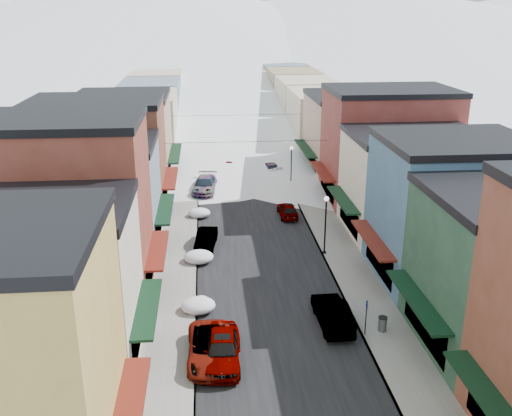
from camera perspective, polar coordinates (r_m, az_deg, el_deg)
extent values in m
cube|color=black|center=(78.26, -2.03, 5.45)|extent=(10.00, 160.00, 0.01)
cube|color=gray|center=(78.17, -6.88, 5.36)|extent=(3.20, 160.00, 0.15)
cube|color=gray|center=(78.87, 2.79, 5.60)|extent=(3.20, 160.00, 0.15)
cube|color=slate|center=(78.14, -5.74, 5.40)|extent=(0.10, 160.00, 0.15)
cube|color=slate|center=(78.67, 1.67, 5.58)|extent=(0.10, 160.00, 0.15)
cube|color=maroon|center=(25.54, -12.60, -19.08)|extent=(1.20, 7.22, 0.15)
cube|color=beige|center=(33.06, -20.76, -7.78)|extent=(10.00, 8.00, 9.00)
cube|color=black|center=(31.28, -21.78, 0.01)|extent=(10.20, 8.20, 0.50)
cube|color=black|center=(32.58, -10.83, -9.77)|extent=(1.20, 6.80, 0.15)
cube|color=maroon|center=(39.73, -18.84, -0.61)|extent=(11.00, 8.00, 12.00)
cube|color=black|center=(38.16, -19.86, 8.25)|extent=(11.20, 8.20, 0.50)
cube|color=maroon|center=(39.74, -9.81, -4.15)|extent=(1.20, 6.80, 0.15)
cube|color=gray|center=(48.03, -15.83, 0.91)|extent=(10.00, 9.00, 8.50)
cube|color=black|center=(46.86, -16.33, 6.13)|extent=(10.20, 9.20, 0.50)
cube|color=black|center=(47.63, -9.09, -0.07)|extent=(1.20, 7.65, 0.15)
cube|color=brown|center=(56.45, -15.37, 4.73)|extent=(12.00, 9.00, 10.50)
cube|color=black|center=(55.37, -15.88, 10.24)|extent=(12.20, 9.20, 0.50)
cube|color=maroon|center=(56.18, -8.54, 2.98)|extent=(1.20, 7.65, 0.15)
cube|color=tan|center=(66.01, -13.06, 6.55)|extent=(10.00, 11.00, 9.50)
cube|color=black|center=(65.12, -13.39, 10.84)|extent=(10.20, 11.20, 0.50)
cube|color=black|center=(65.83, -8.10, 5.44)|extent=(1.20, 9.35, 0.15)
cube|color=black|center=(27.18, 22.62, -17.61)|extent=(1.20, 7.65, 0.15)
cube|color=black|center=(34.04, 15.79, -8.85)|extent=(1.20, 7.65, 0.15)
cube|color=#396180|center=(43.01, 18.88, -0.52)|extent=(10.00, 9.00, 10.00)
cube|color=black|center=(41.61, 19.66, 6.29)|extent=(10.20, 9.20, 0.50)
cube|color=maroon|center=(41.72, 11.55, -3.10)|extent=(1.20, 7.65, 0.15)
cube|color=beige|center=(51.31, 15.38, 2.12)|extent=(11.00, 9.00, 8.50)
cube|color=black|center=(50.21, 15.84, 7.03)|extent=(11.20, 9.20, 0.50)
cube|color=black|center=(49.84, 8.68, 0.84)|extent=(1.20, 7.65, 0.15)
cube|color=maroon|center=(59.34, 13.01, 5.88)|extent=(12.00, 9.00, 11.00)
cube|color=black|center=(58.31, 13.44, 11.38)|extent=(12.20, 9.20, 0.50)
cube|color=maroon|center=(58.23, 6.63, 3.66)|extent=(1.20, 7.65, 0.15)
cube|color=tan|center=(68.63, 9.62, 7.05)|extent=(10.00, 11.00, 9.00)
cube|color=black|center=(67.79, 9.85, 10.97)|extent=(10.20, 11.20, 0.50)
cube|color=black|center=(67.73, 4.95, 5.96)|extent=(1.20, 9.35, 0.15)
cube|color=gray|center=(79.69, -11.25, 8.29)|extent=(9.00, 13.00, 8.00)
cube|color=gray|center=(80.97, 6.83, 8.69)|extent=(9.00, 13.00, 8.00)
cube|color=gray|center=(93.41, -10.42, 9.94)|extent=(9.00, 13.00, 8.00)
cube|color=gray|center=(94.50, 5.09, 10.29)|extent=(9.00, 13.00, 8.00)
cube|color=gray|center=(107.20, -9.81, 11.17)|extent=(9.00, 13.00, 8.00)
cube|color=gray|center=(108.16, 3.78, 11.48)|extent=(9.00, 13.00, 8.00)
cube|color=gray|center=(121.04, -9.33, 12.12)|extent=(9.00, 13.00, 8.00)
cube|color=gray|center=(121.89, 2.75, 12.40)|extent=(9.00, 13.00, 8.00)
cube|color=silver|center=(241.21, -4.38, 16.32)|extent=(360.00, 40.00, 12.00)
cone|color=white|center=(291.99, -10.85, 18.75)|extent=(300.00, 300.00, 34.00)
cone|color=white|center=(295.31, 9.86, 18.42)|extent=(320.00, 320.00, 30.00)
cylinder|color=black|center=(57.41, -0.95, 6.65)|extent=(16.40, 0.04, 0.04)
cylinder|color=black|center=(72.08, -1.85, 9.28)|extent=(16.40, 0.04, 0.04)
imported|color=white|center=(33.19, -4.62, -13.79)|extent=(2.53, 5.46, 1.52)
imported|color=#A2A5AA|center=(32.90, -3.38, -13.89)|extent=(2.27, 5.11, 1.71)
imported|color=black|center=(47.62, -5.02, -3.11)|extent=(2.09, 4.48, 1.42)
imported|color=#AAABB2|center=(61.54, -5.13, 2.29)|extent=(3.07, 6.08, 1.69)
imported|color=black|center=(36.61, 7.64, -10.35)|extent=(1.89, 5.08, 1.66)
imported|color=#95979D|center=(54.37, 3.17, -0.17)|extent=(1.73, 4.07, 1.37)
imported|color=black|center=(68.64, 1.43, 4.03)|extent=(2.50, 4.89, 1.36)
imported|color=#9A9DA2|center=(68.46, -2.87, 4.09)|extent=(2.35, 4.95, 1.63)
imported|color=white|center=(89.70, -1.42, 7.79)|extent=(2.99, 5.90, 1.60)
cylinder|color=black|center=(35.50, 10.94, -10.69)|extent=(0.06, 0.06, 2.31)
cube|color=navy|center=(35.09, 11.03, -9.51)|extent=(0.03, 0.32, 0.42)
cylinder|color=#595C5E|center=(36.41, 12.53, -11.28)|extent=(0.51, 0.51, 0.89)
cylinder|color=black|center=(36.18, 12.58, -10.65)|extent=(0.55, 0.55, 0.06)
cylinder|color=black|center=(46.53, 6.83, -4.41)|extent=(0.33, 0.33, 0.11)
cylinder|color=black|center=(45.70, 6.94, -1.92)|extent=(0.13, 0.13, 4.45)
sphere|color=white|center=(44.89, 7.06, 0.93)|extent=(0.40, 0.40, 0.40)
cylinder|color=black|center=(63.40, 3.50, 2.24)|extent=(0.31, 0.31, 0.10)
cylinder|color=black|center=(62.83, 3.54, 4.02)|extent=(0.13, 0.13, 4.18)
sphere|color=white|center=(62.27, 3.58, 6.01)|extent=(0.38, 0.38, 0.38)
ellipsoid|color=white|center=(38.01, -5.80, -9.68)|extent=(2.26, 1.91, 0.95)
ellipsoid|color=white|center=(39.18, -5.48, -9.12)|extent=(0.96, 0.87, 0.48)
ellipsoid|color=white|center=(44.89, -5.75, -4.89)|extent=(2.31, 1.96, 0.98)
ellipsoid|color=white|center=(46.08, -5.48, -4.55)|extent=(0.99, 0.89, 0.49)
ellipsoid|color=white|center=(54.41, -5.70, -0.50)|extent=(2.12, 1.79, 0.89)
ellipsoid|color=white|center=(55.61, -5.48, -0.28)|extent=(0.90, 0.81, 0.45)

